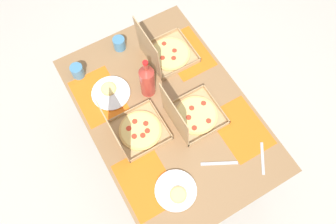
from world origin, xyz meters
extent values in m
plane|color=beige|center=(0.00, 0.00, 0.00)|extent=(6.00, 6.00, 0.00)
cylinder|color=#3F3328|center=(-0.63, -0.41, 0.36)|extent=(0.07, 0.07, 0.71)
cylinder|color=#3F3328|center=(0.63, -0.41, 0.36)|extent=(0.07, 0.07, 0.71)
cylinder|color=#3F3328|center=(0.63, 0.41, 0.36)|extent=(0.07, 0.07, 0.71)
cube|color=#936D47|center=(0.00, 0.00, 0.73)|extent=(1.38, 0.94, 0.03)
cube|color=orange|center=(-0.31, -0.32, 0.74)|extent=(0.36, 0.26, 0.00)
cube|color=orange|center=(0.31, -0.32, 0.74)|extent=(0.36, 0.26, 0.00)
cube|color=orange|center=(-0.31, 0.32, 0.74)|extent=(0.36, 0.26, 0.00)
cube|color=orange|center=(0.31, 0.32, 0.74)|extent=(0.36, 0.26, 0.00)
cube|color=tan|center=(-0.03, 0.20, 0.74)|extent=(0.29, 0.29, 0.01)
cube|color=tan|center=(-0.17, 0.20, 0.76)|extent=(0.01, 0.29, 0.03)
cube|color=tan|center=(0.11, 0.20, 0.76)|extent=(0.01, 0.29, 0.03)
cube|color=tan|center=(-0.03, 0.06, 0.76)|extent=(0.29, 0.01, 0.03)
cube|color=tan|center=(-0.03, 0.34, 0.76)|extent=(0.29, 0.01, 0.03)
cylinder|color=#E0B76B|center=(-0.03, 0.20, 0.75)|extent=(0.25, 0.25, 0.01)
cylinder|color=#EFD67F|center=(-0.03, 0.20, 0.76)|extent=(0.23, 0.23, 0.00)
cylinder|color=red|center=(0.04, 0.21, 0.76)|extent=(0.03, 0.03, 0.00)
cylinder|color=red|center=(0.01, 0.26, 0.76)|extent=(0.03, 0.03, 0.00)
cylinder|color=red|center=(-0.04, 0.25, 0.76)|extent=(0.03, 0.03, 0.00)
cylinder|color=red|center=(-0.06, 0.21, 0.76)|extent=(0.03, 0.03, 0.00)
cylinder|color=red|center=(-0.05, 0.17, 0.76)|extent=(0.03, 0.03, 0.00)
cylinder|color=red|center=(-0.01, 0.16, 0.76)|extent=(0.03, 0.03, 0.00)
cube|color=tan|center=(-0.03, 0.35, 0.92)|extent=(0.29, 0.02, 0.29)
cube|color=tan|center=(0.35, -0.22, 0.74)|extent=(0.29, 0.29, 0.01)
cube|color=tan|center=(0.21, -0.22, 0.76)|extent=(0.01, 0.29, 0.03)
cube|color=tan|center=(0.49, -0.22, 0.76)|extent=(0.01, 0.29, 0.03)
cube|color=tan|center=(0.35, -0.36, 0.76)|extent=(0.29, 0.01, 0.03)
cube|color=tan|center=(0.35, -0.08, 0.76)|extent=(0.29, 0.01, 0.03)
cylinder|color=#E0B76B|center=(0.35, -0.22, 0.75)|extent=(0.26, 0.26, 0.01)
cylinder|color=#EFD67F|center=(0.35, -0.22, 0.76)|extent=(0.23, 0.23, 0.00)
cylinder|color=red|center=(0.43, -0.22, 0.76)|extent=(0.03, 0.03, 0.00)
cylinder|color=red|center=(0.34, -0.16, 0.76)|extent=(0.03, 0.03, 0.00)
cylinder|color=red|center=(0.30, -0.22, 0.76)|extent=(0.03, 0.03, 0.00)
cylinder|color=red|center=(0.35, -0.25, 0.76)|extent=(0.03, 0.03, 0.00)
cube|color=tan|center=(0.35, -0.06, 0.92)|extent=(0.29, 0.02, 0.29)
cube|color=tan|center=(-0.11, -0.13, 0.74)|extent=(0.29, 0.29, 0.01)
cube|color=tan|center=(-0.25, -0.13, 0.76)|extent=(0.01, 0.29, 0.03)
cube|color=tan|center=(0.03, -0.13, 0.76)|extent=(0.01, 0.29, 0.03)
cube|color=tan|center=(-0.11, -0.27, 0.76)|extent=(0.29, 0.01, 0.03)
cube|color=tan|center=(-0.11, 0.01, 0.76)|extent=(0.29, 0.01, 0.03)
cylinder|color=#E0B76B|center=(-0.11, -0.13, 0.75)|extent=(0.25, 0.25, 0.01)
cylinder|color=#EFD67F|center=(-0.11, -0.13, 0.76)|extent=(0.23, 0.23, 0.00)
cylinder|color=red|center=(-0.06, -0.13, 0.76)|extent=(0.03, 0.03, 0.00)
cylinder|color=red|center=(-0.10, -0.08, 0.76)|extent=(0.03, 0.03, 0.00)
cylinder|color=red|center=(-0.17, -0.08, 0.76)|extent=(0.03, 0.03, 0.00)
cylinder|color=red|center=(-0.18, -0.17, 0.76)|extent=(0.03, 0.03, 0.00)
cylinder|color=red|center=(-0.07, -0.21, 0.76)|extent=(0.03, 0.03, 0.00)
cube|color=tan|center=(-0.11, 0.02, 0.92)|extent=(0.29, 0.03, 0.29)
cylinder|color=white|center=(0.28, 0.24, 0.75)|extent=(0.23, 0.23, 0.01)
cylinder|color=white|center=(0.28, 0.24, 0.75)|extent=(0.24, 0.24, 0.01)
cylinder|color=#E0B76B|center=(0.31, 0.24, 0.76)|extent=(0.10, 0.10, 0.01)
cylinder|color=#EFD67F|center=(0.31, 0.24, 0.77)|extent=(0.08, 0.08, 0.00)
cylinder|color=white|center=(-0.43, 0.20, 0.75)|extent=(0.22, 0.22, 0.01)
cylinder|color=white|center=(-0.43, 0.20, 0.75)|extent=(0.23, 0.23, 0.01)
cylinder|color=#E0B76B|center=(-0.46, 0.20, 0.76)|extent=(0.09, 0.09, 0.01)
cylinder|color=#EFD67F|center=(-0.46, 0.20, 0.77)|extent=(0.08, 0.08, 0.00)
cylinder|color=#B2382D|center=(0.19, 0.03, 0.85)|extent=(0.09, 0.09, 0.22)
cone|color=#B2382D|center=(0.19, 0.03, 0.98)|extent=(0.09, 0.09, 0.04)
cylinder|color=#B2382D|center=(0.19, 0.03, 1.03)|extent=(0.03, 0.03, 0.06)
cylinder|color=red|center=(0.19, 0.03, 1.06)|extent=(0.03, 0.03, 0.01)
cylinder|color=teal|center=(0.51, 0.36, 0.79)|extent=(0.08, 0.08, 0.09)
cylinder|color=teal|center=(0.57, 0.04, 0.79)|extent=(0.08, 0.08, 0.09)
cube|color=#B7B7BC|center=(-0.52, -0.32, 0.74)|extent=(0.17, 0.12, 0.00)
cube|color=#B7B7BC|center=(-0.42, -0.09, 0.74)|extent=(0.11, 0.19, 0.00)
camera|label=1|loc=(-0.71, 0.41, 2.55)|focal=35.27mm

